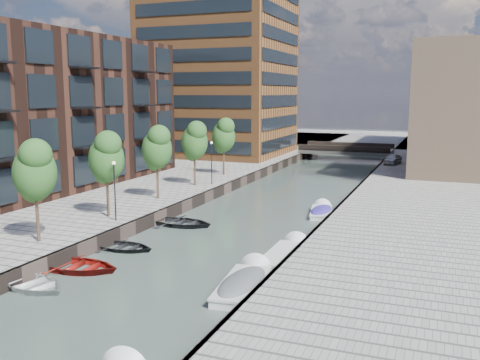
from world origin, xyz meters
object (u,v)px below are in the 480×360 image
Objects in this scene: sloop_2 at (78,270)px; motorboat_2 at (287,255)px; bridge at (346,150)px; tree_4 at (157,147)px; tree_5 at (194,140)px; motorboat_3 at (321,212)px; tree_3 at (106,156)px; car at (393,159)px; sloop_1 at (123,250)px; motorboat_4 at (245,283)px; tree_6 at (224,135)px; tree_2 at (35,169)px; sloop_3 at (31,288)px; sloop_4 at (182,226)px.

motorboat_2 is at bearing -61.50° from sloop_2.
tree_4 is at bearing -102.00° from bridge.
tree_5 is 1.22× the size of motorboat_3.
tree_4 reaches higher than bridge.
car is at bearing 66.32° from tree_3.
car reaches higher than sloop_1.
motorboat_4 is (9.41, -3.39, 0.23)m from sloop_1.
tree_6 is at bearing 90.00° from tree_5.
tree_2 is 1.22× the size of motorboat_3.
motorboat_4 reaches higher than sloop_1.
tree_3 is 1.48× the size of sloop_1.
sloop_3 is (-0.47, -3.07, 0.00)m from sloop_2.
car is at bearing -17.46° from sloop_1.
tree_5 is 21.33m from motorboat_2.
tree_2 is 15.65m from motorboat_2.
tree_2 is 1.24× the size of sloop_2.
motorboat_2 reaches higher than sloop_4.
motorboat_2 is (13.70, -22.50, -5.20)m from tree_6.
sloop_1 is (-4.77, -50.83, -1.39)m from bridge.
sloop_2 is (3.65, -15.13, -5.31)m from tree_4.
motorboat_4 is at bearing -47.25° from tree_4.
tree_6 is 1.08× the size of motorboat_2.
tree_3 is 1.00× the size of tree_4.
tree_3 is 40.14m from car.
sloop_3 is 0.76× the size of motorboat_4.
tree_2 is 21.00m from tree_5.
sloop_2 is at bearing 178.35° from sloop_1.
tree_2 is (-8.50, -54.00, 3.92)m from bridge.
car reaches higher than sloop_2.
bridge is 2.36× the size of motorboat_2.
motorboat_3 is (9.31, 14.36, 0.19)m from sloop_1.
sloop_2 is (-4.85, -55.13, -1.39)m from bridge.
sloop_4 is (1.16, 14.12, 0.00)m from sloop_3.
bridge is 3.23× the size of sloop_1.
tree_3 is at bearing 90.00° from tree_2.
tree_4 reaches higher than sloop_3.
motorboat_3 is (9.86, 21.73, 0.19)m from sloop_3.
tree_3 is 1.08× the size of motorboat_2.
tree_5 is at bearing 165.08° from motorboat_3.
sloop_2 is 11.07m from sloop_4.
tree_3 is at bearing 19.25° from sloop_2.
tree_4 and tree_5 have the same top height.
bridge is 2.78× the size of sloop_4.
tree_5 reaches higher than sloop_1.
tree_4 reaches higher than sloop_1.
motorboat_3 is at bearing -12.06° from sloop_3.
tree_2 is at bearing -90.00° from tree_6.
tree_2 is at bearing -90.00° from tree_3.
bridge is 48.80m from motorboat_2.
tree_3 is 1.00× the size of tree_6.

